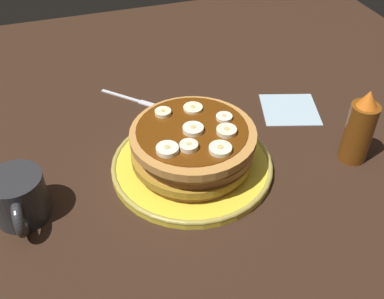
{
  "coord_description": "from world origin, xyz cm",
  "views": [
    {
      "loc": [
        54.48,
        -18.05,
        52.7
      ],
      "look_at": [
        0.0,
        0.0,
        4.19
      ],
      "focal_mm": 42.16,
      "sensor_mm": 36.0,
      "label": 1
    }
  ],
  "objects": [
    {
      "name": "syrup_bottle",
      "position": [
        6.22,
        27.73,
        6.31
      ],
      "size": [
        4.8,
        4.8,
        13.93
      ],
      "color": "brown",
      "rests_on": "ground_plane"
    },
    {
      "name": "banana_slice_0",
      "position": [
        0.56,
        -0.43,
        8.85
      ],
      "size": [
        3.38,
        3.38,
        1.0
      ],
      "color": "#EEECC6",
      "rests_on": "pancake_stack"
    },
    {
      "name": "banana_slice_6",
      "position": [
        4.39,
        -1.97,
        8.87
      ],
      "size": [
        2.87,
        2.87,
        1.06
      ],
      "color": "#F2E5BF",
      "rests_on": "pancake_stack"
    },
    {
      "name": "banana_slice_3",
      "position": [
        -5.21,
        1.9,
        8.69
      ],
      "size": [
        3.28,
        3.28,
        0.69
      ],
      "color": "#F7EDB4",
      "rests_on": "pancake_stack"
    },
    {
      "name": "napkin",
      "position": [
        -10.34,
        24.26,
        0.15
      ],
      "size": [
        13.75,
        13.75,
        0.3
      ],
      "primitive_type": "cube",
      "rotation": [
        0.0,
        0.0,
        -0.3
      ],
      "color": "#99B2BF",
      "rests_on": "ground_plane"
    },
    {
      "name": "banana_slice_4",
      "position": [
        -1.0,
        5.94,
        8.74
      ],
      "size": [
        2.71,
        2.71,
        0.79
      ],
      "color": "#F1E9C6",
      "rests_on": "pancake_stack"
    },
    {
      "name": "ground_plane",
      "position": [
        0.0,
        0.0,
        -1.5
      ],
      "size": [
        140.0,
        140.0,
        3.0
      ],
      "primitive_type": "cube",
      "color": "black"
    },
    {
      "name": "pancake_stack",
      "position": [
        0.1,
        -0.03,
        4.96
      ],
      "size": [
        21.38,
        20.85,
        7.25
      ],
      "color": "#975F37",
      "rests_on": "plate"
    },
    {
      "name": "banana_slice_5",
      "position": [
        2.62,
        4.91,
        8.83
      ],
      "size": [
        3.26,
        3.26,
        0.98
      ],
      "color": "beige",
      "rests_on": "pancake_stack"
    },
    {
      "name": "coffee_mug",
      "position": [
        2.24,
        -27.9,
        3.96
      ],
      "size": [
        11.45,
        8.34,
        7.68
      ],
      "color": "#262628",
      "rests_on": "ground_plane"
    },
    {
      "name": "banana_slice_2",
      "position": [
        -5.4,
        -3.32,
        8.8
      ],
      "size": [
        2.75,
        2.75,
        0.92
      ],
      "color": "#F5E7B3",
      "rests_on": "pancake_stack"
    },
    {
      "name": "banana_slice_1",
      "position": [
        4.08,
        -5.27,
        8.86
      ],
      "size": [
        3.47,
        3.47,
        1.03
      ],
      "color": "#F5E6C5",
      "rests_on": "pancake_stack"
    },
    {
      "name": "banana_slice_7",
      "position": [
        6.48,
        2.36,
        8.82
      ],
      "size": [
        3.53,
        3.53,
        0.96
      ],
      "color": "#EBEBBE",
      "rests_on": "pancake_stack"
    },
    {
      "name": "plate",
      "position": [
        0.0,
        0.0,
        0.83
      ],
      "size": [
        27.59,
        27.59,
        1.55
      ],
      "color": "yellow",
      "rests_on": "ground_plane"
    },
    {
      "name": "fork",
      "position": [
        -24.06,
        -5.4,
        0.25
      ],
      "size": [
        9.92,
        9.85,
        0.5
      ],
      "color": "silver",
      "rests_on": "ground_plane"
    }
  ]
}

